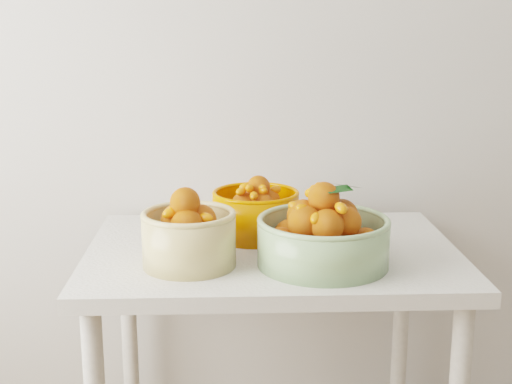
% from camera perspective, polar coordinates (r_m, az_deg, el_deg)
% --- Properties ---
extents(table, '(1.00, 0.70, 0.75)m').
position_cam_1_polar(table, '(1.97, 1.29, -7.13)').
color(table, silver).
rests_on(table, ground).
extents(bowl_cream, '(0.31, 0.31, 0.20)m').
position_cam_1_polar(bowl_cream, '(1.79, -5.41, -3.51)').
color(bowl_cream, '#D3B878').
rests_on(bowl_cream, table).
extents(bowl_green, '(0.42, 0.42, 0.21)m').
position_cam_1_polar(bowl_green, '(1.79, 5.37, -3.58)').
color(bowl_green, '#90B37D').
rests_on(bowl_green, table).
extents(bowl_orange, '(0.28, 0.28, 0.18)m').
position_cam_1_polar(bowl_orange, '(2.02, -0.01, -1.65)').
color(bowl_orange, '#EC6200').
rests_on(bowl_orange, table).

